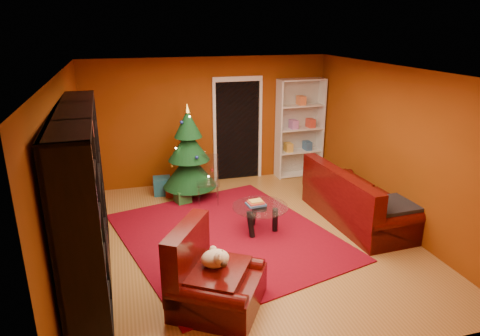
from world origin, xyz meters
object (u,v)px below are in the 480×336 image
object	(u,v)px
white_bookshelf	(300,129)
coffee_table	(260,219)
rug	(227,236)
gift_box_green	(183,196)
christmas_tree	(189,153)
sofa	(359,195)
gift_box_teal	(162,186)
armchair	(218,276)
media_unit	(84,202)
gift_box_red	(172,190)
dog	(215,259)
acrylic_chair	(208,183)

from	to	relation	value
white_bookshelf	coffee_table	distance (m)	3.04
rug	gift_box_green	size ratio (longest dim) A/B	13.15
gift_box_green	white_bookshelf	size ratio (longest dim) A/B	0.12
christmas_tree	sofa	bearing A→B (deg)	-35.29
gift_box_green	coffee_table	size ratio (longest dim) A/B	0.30
rug	white_bookshelf	size ratio (longest dim) A/B	1.60
gift_box_teal	gift_box_green	xyz separation A→B (m)	(0.32, -0.57, -0.04)
white_bookshelf	armchair	xyz separation A→B (m)	(-2.76, -4.10, -0.65)
gift_box_teal	armchair	size ratio (longest dim) A/B	0.32
media_unit	gift_box_teal	world-z (taller)	media_unit
christmas_tree	gift_box_green	size ratio (longest dim) A/B	6.97
gift_box_red	white_bookshelf	bearing A→B (deg)	9.21
armchair	sofa	size ratio (longest dim) A/B	0.48
gift_box_green	white_bookshelf	distance (m)	3.00
gift_box_teal	armchair	world-z (taller)	armchair
media_unit	armchair	bearing A→B (deg)	-34.42
gift_box_red	dog	world-z (taller)	dog
dog	christmas_tree	bearing A→B (deg)	27.83
rug	white_bookshelf	bearing A→B (deg)	47.20
christmas_tree	sofa	world-z (taller)	christmas_tree
sofa	gift_box_green	bearing A→B (deg)	57.99
media_unit	coffee_table	xyz separation A→B (m)	(2.55, 0.77, -0.91)
gift_box_green	armchair	bearing A→B (deg)	-90.81
christmas_tree	gift_box_teal	size ratio (longest dim) A/B	5.51
media_unit	christmas_tree	distance (m)	3.09
acrylic_chair	media_unit	bearing A→B (deg)	-122.43
rug	dog	xyz separation A→B (m)	(-0.54, -1.62, 0.60)
rug	media_unit	xyz separation A→B (m)	(-1.99, -0.75, 1.13)
media_unit	acrylic_chair	bearing A→B (deg)	45.47
gift_box_red	white_bookshelf	size ratio (longest dim) A/B	0.11
sofa	coffee_table	bearing A→B (deg)	85.80
gift_box_red	sofa	distance (m)	3.55
christmas_tree	gift_box_teal	distance (m)	0.94
gift_box_red	christmas_tree	bearing A→B (deg)	-21.53
christmas_tree	gift_box_teal	world-z (taller)	christmas_tree
rug	christmas_tree	xyz separation A→B (m)	(-0.29, 1.81, 0.89)
rug	gift_box_teal	world-z (taller)	gift_box_teal
gift_box_red	coffee_table	distance (m)	2.27
gift_box_green	gift_box_red	bearing A→B (deg)	110.02
armchair	gift_box_green	bearing A→B (deg)	31.26
sofa	armchair	bearing A→B (deg)	117.70
armchair	coffee_table	world-z (taller)	armchair
christmas_tree	gift_box_green	bearing A→B (deg)	-124.67
media_unit	gift_box_teal	distance (m)	3.24
media_unit	white_bookshelf	distance (m)	5.28
media_unit	gift_box_teal	bearing A→B (deg)	65.47
christmas_tree	dog	bearing A→B (deg)	-94.24
sofa	rug	bearing A→B (deg)	86.61
sofa	coffee_table	xyz separation A→B (m)	(-1.75, 0.04, -0.24)
acrylic_chair	dog	bearing A→B (deg)	-89.70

